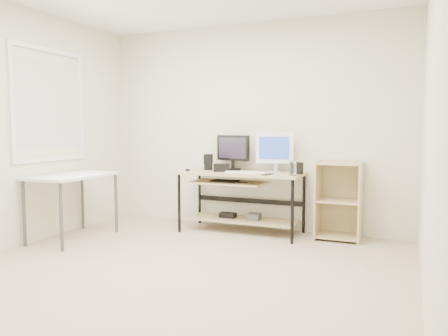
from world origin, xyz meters
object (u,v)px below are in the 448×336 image
Objects in this scene: desk at (240,189)px; black_monitor at (233,150)px; audio_controller at (208,163)px; white_imac at (275,149)px; side_table at (72,181)px; shelf_unit at (339,200)px.

black_monitor is at bearing 131.02° from desk.
desk is 0.53m from black_monitor.
desk is at bearing -22.47° from audio_controller.
black_monitor is (-0.16, 0.19, 0.47)m from desk.
side_table is at bearing -162.22° from white_imac.
black_monitor is 0.56m from white_imac.
audio_controller reaches higher than side_table.
shelf_unit is 1.88× the size of black_monitor.
desk is 1.19m from shelf_unit.
desk is 3.09× the size of white_imac.
desk is at bearing 32.65° from side_table.
shelf_unit is 0.97m from white_imac.
shelf_unit is (2.83, 1.22, -0.22)m from side_table.
audio_controller is at bearing 45.57° from side_table.
desk is at bearing -33.41° from black_monitor.
white_imac is at bearing 30.73° from side_table.
side_table is 2.41m from white_imac.
shelf_unit is at bearing -12.73° from white_imac.
desk is 1.67× the size of shelf_unit.
audio_controller is (1.17, 1.19, 0.16)m from side_table.
white_imac is at bearing 21.79° from desk.
white_imac is at bearing 12.47° from black_monitor.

